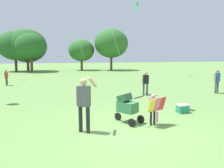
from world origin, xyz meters
name	(u,v)px	position (x,y,z in m)	size (l,w,h in m)	color
ground_plane	(130,129)	(0.00, 0.00, 0.00)	(120.00, 120.00, 0.00)	#668E47
treeline_distant	(43,46)	(-3.67, 26.54, 3.70)	(27.24, 6.26, 6.40)	brown
child_with_butterfly_kite	(154,106)	(0.91, 0.22, 0.64)	(0.73, 0.47, 1.05)	#232328
person_adult_flyer	(84,100)	(-1.42, 0.15, 1.00)	(0.66, 0.45, 1.73)	#232328
stroller	(127,106)	(0.13, 0.68, 0.61)	(0.88, 1.07, 1.03)	black
person_sitting_far	(6,76)	(-5.82, 11.73, 0.71)	(0.21, 0.38, 1.21)	#4C4C51
person_couple_left	(146,81)	(2.84, 5.13, 0.82)	(0.45, 0.19, 1.40)	#33384C
person_kid_running	(217,79)	(7.36, 4.61, 0.86)	(0.45, 0.28, 1.47)	#4C4C51
cooler_box	(183,108)	(2.74, 1.28, 0.18)	(0.45, 0.33, 0.35)	#288466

